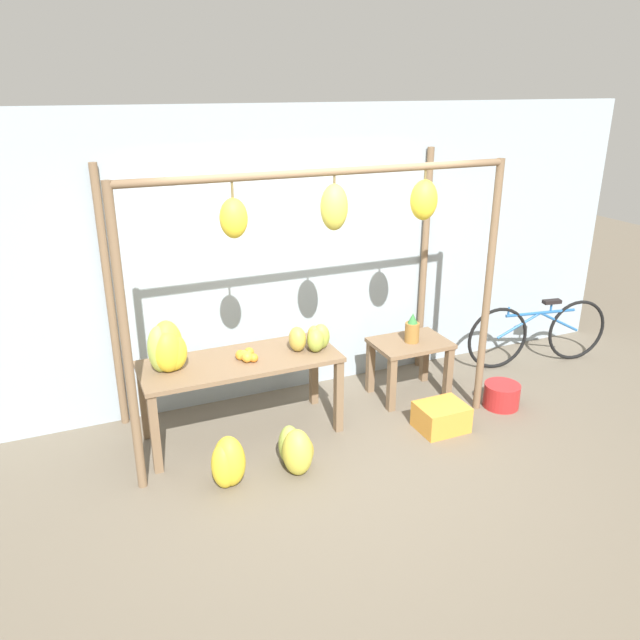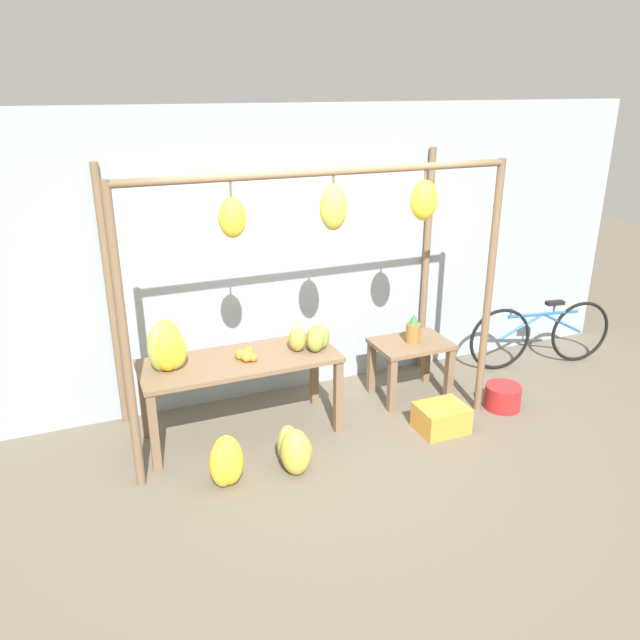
% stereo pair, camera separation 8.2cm
% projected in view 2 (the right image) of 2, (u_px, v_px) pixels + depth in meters
% --- Properties ---
extents(ground_plane, '(20.00, 20.00, 0.00)m').
position_uv_depth(ground_plane, '(343.00, 464.00, 5.19)').
color(ground_plane, '#665B4C').
extents(shop_wall_back, '(8.00, 0.08, 2.80)m').
position_uv_depth(shop_wall_back, '(280.00, 257.00, 6.00)').
color(shop_wall_back, '#99A8B2').
rests_on(shop_wall_back, ground_plane).
extents(stall_awning, '(3.25, 1.21, 2.37)m').
position_uv_depth(stall_awning, '(322.00, 249.00, 5.13)').
color(stall_awning, brown).
rests_on(stall_awning, ground_plane).
extents(display_table_main, '(1.72, 0.67, 0.73)m').
position_uv_depth(display_table_main, '(240.00, 370.00, 5.42)').
color(display_table_main, brown).
rests_on(display_table_main, ground_plane).
extents(display_table_side, '(0.74, 0.53, 0.58)m').
position_uv_depth(display_table_side, '(411.00, 355.00, 6.17)').
color(display_table_side, brown).
rests_on(display_table_side, ground_plane).
extents(banana_pile_on_table, '(0.36, 0.34, 0.43)m').
position_uv_depth(banana_pile_on_table, '(167.00, 348.00, 5.12)').
color(banana_pile_on_table, yellow).
rests_on(banana_pile_on_table, display_table_main).
extents(orange_pile, '(0.17, 0.20, 0.09)m').
position_uv_depth(orange_pile, '(246.00, 355.00, 5.36)').
color(orange_pile, orange).
rests_on(orange_pile, display_table_main).
extents(pineapple_cluster, '(0.14, 0.14, 0.30)m').
position_uv_depth(pineapple_cluster, '(413.00, 331.00, 6.07)').
color(pineapple_cluster, olive).
rests_on(pineapple_cluster, display_table_side).
extents(banana_pile_ground_left, '(0.34, 0.34, 0.43)m').
position_uv_depth(banana_pile_ground_left, '(225.00, 462.00, 4.85)').
color(banana_pile_ground_left, yellow).
rests_on(banana_pile_ground_left, ground_plane).
extents(banana_pile_ground_right, '(0.34, 0.43, 0.40)m').
position_uv_depth(banana_pile_ground_right, '(294.00, 450.00, 5.05)').
color(banana_pile_ground_right, gold).
rests_on(banana_pile_ground_right, ground_plane).
extents(fruit_crate_white, '(0.44, 0.35, 0.24)m').
position_uv_depth(fruit_crate_white, '(441.00, 418.00, 5.65)').
color(fruit_crate_white, orange).
rests_on(fruit_crate_white, ground_plane).
extents(blue_bucket, '(0.35, 0.35, 0.24)m').
position_uv_depth(blue_bucket, '(503.00, 397.00, 6.04)').
color(blue_bucket, '#AD2323').
rests_on(blue_bucket, ground_plane).
extents(parked_bicycle, '(1.68, 0.31, 0.75)m').
position_uv_depth(parked_bicycle, '(541.00, 334.00, 6.88)').
color(parked_bicycle, black).
rests_on(parked_bicycle, ground_plane).
extents(papaya_pile, '(0.40, 0.28, 0.23)m').
position_uv_depth(papaya_pile, '(311.00, 338.00, 5.52)').
color(papaya_pile, '#93A33D').
rests_on(papaya_pile, display_table_main).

